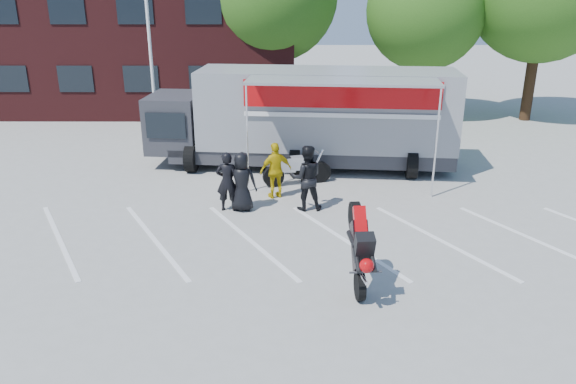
{
  "coord_description": "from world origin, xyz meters",
  "views": [
    {
      "loc": [
        -1.18,
        -11.83,
        6.03
      ],
      "look_at": [
        -1.23,
        0.97,
        1.3
      ],
      "focal_mm": 35.0,
      "sensor_mm": 36.0,
      "label": 1
    }
  ],
  "objects_px": {
    "spectator_leather_a": "(242,182)",
    "spectator_hivis": "(276,170)",
    "flagpole": "(154,13)",
    "transporter_truck": "(311,166)",
    "tree_mid": "(426,10)",
    "spectator_leather_c": "(306,178)",
    "stunt_bike_rider": "(353,283)",
    "parked_motorcycle": "(297,184)",
    "spectator_leather_b": "(227,181)"
  },
  "relations": [
    {
      "from": "parked_motorcycle",
      "to": "spectator_leather_c",
      "type": "bearing_deg",
      "value": 169.47
    },
    {
      "from": "tree_mid",
      "to": "spectator_leather_c",
      "type": "distance_m",
      "value": 13.81
    },
    {
      "from": "flagpole",
      "to": "parked_motorcycle",
      "type": "xyz_separation_m",
      "value": [
        5.3,
        -4.8,
        -5.05
      ]
    },
    {
      "from": "parked_motorcycle",
      "to": "spectator_leather_a",
      "type": "xyz_separation_m",
      "value": [
        -1.59,
        -2.19,
        0.85
      ]
    },
    {
      "from": "spectator_leather_b",
      "to": "spectator_leather_c",
      "type": "relative_size",
      "value": 0.91
    },
    {
      "from": "tree_mid",
      "to": "transporter_truck",
      "type": "bearing_deg",
      "value": -124.76
    },
    {
      "from": "parked_motorcycle",
      "to": "spectator_hivis",
      "type": "distance_m",
      "value": 1.58
    },
    {
      "from": "transporter_truck",
      "to": "flagpole",
      "type": "bearing_deg",
      "value": 159.13
    },
    {
      "from": "spectator_leather_a",
      "to": "spectator_leather_c",
      "type": "relative_size",
      "value": 0.9
    },
    {
      "from": "parked_motorcycle",
      "to": "flagpole",
      "type": "bearing_deg",
      "value": 31.2
    },
    {
      "from": "tree_mid",
      "to": "spectator_hivis",
      "type": "relative_size",
      "value": 4.52
    },
    {
      "from": "stunt_bike_rider",
      "to": "spectator_leather_c",
      "type": "distance_m",
      "value": 4.46
    },
    {
      "from": "spectator_leather_c",
      "to": "parked_motorcycle",
      "type": "bearing_deg",
      "value": -88.11
    },
    {
      "from": "flagpole",
      "to": "transporter_truck",
      "type": "relative_size",
      "value": 0.76
    },
    {
      "from": "spectator_leather_a",
      "to": "spectator_hivis",
      "type": "relative_size",
      "value": 1.0
    },
    {
      "from": "transporter_truck",
      "to": "spectator_leather_c",
      "type": "relative_size",
      "value": 5.62
    },
    {
      "from": "transporter_truck",
      "to": "stunt_bike_rider",
      "type": "height_order",
      "value": "transporter_truck"
    },
    {
      "from": "spectator_leather_b",
      "to": "spectator_leather_c",
      "type": "bearing_deg",
      "value": -177.27
    },
    {
      "from": "stunt_bike_rider",
      "to": "spectator_hivis",
      "type": "bearing_deg",
      "value": 104.78
    },
    {
      "from": "flagpole",
      "to": "spectator_leather_a",
      "type": "xyz_separation_m",
      "value": [
        3.71,
        -6.98,
        -4.2
      ]
    },
    {
      "from": "spectator_leather_a",
      "to": "tree_mid",
      "type": "bearing_deg",
      "value": -116.46
    },
    {
      "from": "flagpole",
      "to": "stunt_bike_rider",
      "type": "bearing_deg",
      "value": -60.07
    },
    {
      "from": "flagpole",
      "to": "tree_mid",
      "type": "xyz_separation_m",
      "value": [
        11.24,
        5.0,
        -0.11
      ]
    },
    {
      "from": "parked_motorcycle",
      "to": "spectator_leather_b",
      "type": "bearing_deg",
      "value": 121.01
    },
    {
      "from": "transporter_truck",
      "to": "parked_motorcycle",
      "type": "xyz_separation_m",
      "value": [
        -0.51,
        -1.97,
        0.0
      ]
    },
    {
      "from": "tree_mid",
      "to": "spectator_hivis",
      "type": "bearing_deg",
      "value": -121.08
    },
    {
      "from": "tree_mid",
      "to": "transporter_truck",
      "type": "relative_size",
      "value": 0.72
    },
    {
      "from": "parked_motorcycle",
      "to": "spectator_leather_b",
      "type": "relative_size",
      "value": 1.34
    },
    {
      "from": "transporter_truck",
      "to": "spectator_hivis",
      "type": "xyz_separation_m",
      "value": [
        -1.17,
        -3.13,
        0.85
      ]
    },
    {
      "from": "flagpole",
      "to": "transporter_truck",
      "type": "xyz_separation_m",
      "value": [
        5.81,
        -2.83,
        -5.05
      ]
    },
    {
      "from": "tree_mid",
      "to": "parked_motorcycle",
      "type": "bearing_deg",
      "value": -121.27
    },
    {
      "from": "transporter_truck",
      "to": "parked_motorcycle",
      "type": "relative_size",
      "value": 4.61
    },
    {
      "from": "flagpole",
      "to": "spectator_leather_c",
      "type": "distance_m",
      "value": 9.75
    },
    {
      "from": "spectator_leather_a",
      "to": "spectator_hivis",
      "type": "bearing_deg",
      "value": -126.49
    },
    {
      "from": "transporter_truck",
      "to": "spectator_leather_a",
      "type": "relative_size",
      "value": 6.23
    },
    {
      "from": "spectator_hivis",
      "to": "stunt_bike_rider",
      "type": "bearing_deg",
      "value": 85.56
    },
    {
      "from": "flagpole",
      "to": "spectator_leather_b",
      "type": "xyz_separation_m",
      "value": [
        3.3,
        -6.99,
        -4.2
      ]
    },
    {
      "from": "stunt_bike_rider",
      "to": "flagpole",
      "type": "bearing_deg",
      "value": 115.74
    },
    {
      "from": "flagpole",
      "to": "parked_motorcycle",
      "type": "distance_m",
      "value": 8.75
    },
    {
      "from": "spectator_hivis",
      "to": "transporter_truck",
      "type": "bearing_deg",
      "value": -133.93
    },
    {
      "from": "transporter_truck",
      "to": "spectator_hivis",
      "type": "height_order",
      "value": "spectator_hivis"
    },
    {
      "from": "tree_mid",
      "to": "transporter_truck",
      "type": "height_order",
      "value": "tree_mid"
    },
    {
      "from": "spectator_leather_c",
      "to": "tree_mid",
      "type": "bearing_deg",
      "value": -119.88
    },
    {
      "from": "transporter_truck",
      "to": "spectator_hivis",
      "type": "bearing_deg",
      "value": -105.41
    },
    {
      "from": "transporter_truck",
      "to": "spectator_leather_b",
      "type": "height_order",
      "value": "spectator_leather_b"
    },
    {
      "from": "parked_motorcycle",
      "to": "stunt_bike_rider",
      "type": "bearing_deg",
      "value": 173.5
    },
    {
      "from": "flagpole",
      "to": "parked_motorcycle",
      "type": "relative_size",
      "value": 3.48
    },
    {
      "from": "spectator_leather_b",
      "to": "spectator_hivis",
      "type": "relative_size",
      "value": 1.01
    },
    {
      "from": "flagpole",
      "to": "parked_motorcycle",
      "type": "height_order",
      "value": "flagpole"
    },
    {
      "from": "spectator_leather_b",
      "to": "tree_mid",
      "type": "bearing_deg",
      "value": -122.79
    }
  ]
}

